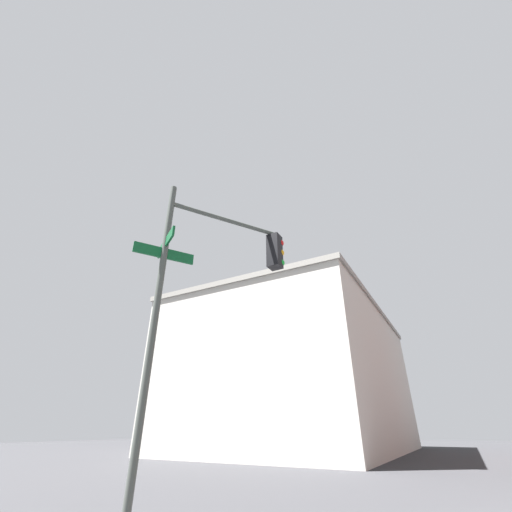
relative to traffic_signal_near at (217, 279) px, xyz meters
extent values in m
cylinder|color=#474C47|center=(-0.55, -0.91, -1.26)|extent=(0.12, 0.12, 6.14)
cylinder|color=#474C47|center=(0.07, 0.11, 1.41)|extent=(1.32, 2.10, 0.09)
cube|color=black|center=(0.69, 1.14, 0.96)|extent=(0.28, 0.28, 0.80)
sphere|color=red|center=(0.77, 1.27, 1.21)|extent=(0.18, 0.18, 0.18)
sphere|color=orange|center=(0.77, 1.27, 0.96)|extent=(0.18, 0.18, 0.18)
sphere|color=green|center=(0.77, 1.27, 0.71)|extent=(0.18, 0.18, 0.18)
cube|color=#0F5128|center=(-0.55, -0.91, 0.29)|extent=(0.60, 0.96, 0.20)
cube|color=#0F5128|center=(-0.55, -0.91, 0.51)|extent=(0.88, 0.55, 0.20)
cube|color=#BCB7AD|center=(-9.00, 25.90, 1.27)|extent=(15.87, 24.19, 11.19)
cube|color=gray|center=(-9.00, 25.90, 7.06)|extent=(16.17, 24.49, 0.40)
camera|label=1|loc=(3.54, -4.71, -2.55)|focal=23.21mm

